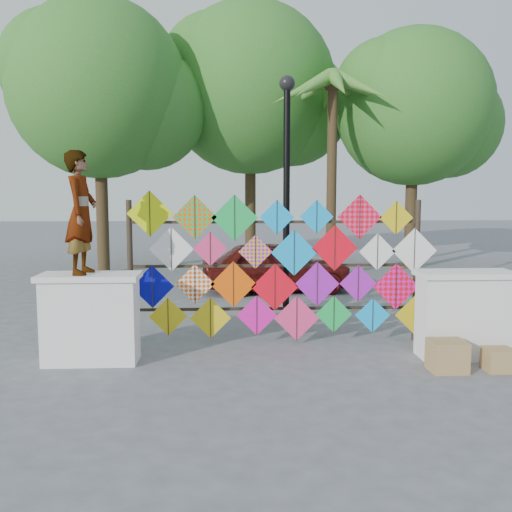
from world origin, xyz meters
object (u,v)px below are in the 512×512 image
kite_rack (281,268)px  vendor_woman (81,213)px  sedan (276,266)px  lamppost (287,177)px

kite_rack → vendor_woman: (-2.87, -0.93, 0.92)m
kite_rack → sedan: kite_rack is taller
kite_rack → sedan: size_ratio=1.36×
vendor_woman → lamppost: bearing=-49.9°
vendor_woman → lamppost: lamppost is taller
kite_rack → lamppost: size_ratio=1.12×
kite_rack → lamppost: 1.96m
vendor_woman → lamppost: 3.83m
kite_rack → sedan: (0.33, 4.78, -0.59)m
kite_rack → vendor_woman: bearing=-162.1°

